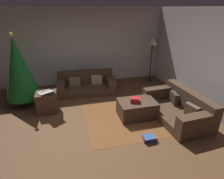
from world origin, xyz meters
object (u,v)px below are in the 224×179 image
Objects in this scene: christmas_tree at (18,69)px; book_stack at (149,138)px; gift_box at (135,100)px; side_table at (47,102)px; couch_right at (179,108)px; laptop at (47,91)px; tv_remote at (135,101)px; couch_left at (86,84)px; corner_lamp at (152,45)px; ottoman at (137,109)px.

christmas_tree is 6.74× the size of book_stack.
side_table is at bearing 159.17° from gift_box.
laptop is (-3.21, 1.04, 0.36)m from couch_right.
gift_box is 1.36× the size of tv_remote.
christmas_tree is 3.78m from book_stack.
couch_left is at bearing 117.36° from gift_box.
corner_lamp is at bearing 62.72° from tv_remote.
ottoman is (1.06, -1.88, -0.03)m from couch_left.
couch_left is 11.61× the size of tv_remote.
laptop is 3.97m from corner_lamp.
ottoman is at bearing 122.42° from couch_left.
book_stack is (-0.01, -0.96, -0.43)m from gift_box.
ottoman is 5.80× the size of tv_remote.
tv_remote is at bearing 120.89° from couch_left.
side_table is at bearing -40.72° from christmas_tree.
couch_left is 1.02× the size of couch_right.
side_table is (-1.16, -1.08, 0.03)m from couch_left.
laptop is at bearing 140.62° from book_stack.
ottoman is 0.24m from tv_remote.
side_table is (-2.14, 0.82, -0.21)m from gift_box.
tv_remote is 1.07m from book_stack.
side_table reaches higher than ottoman.
ottoman is at bearing 15.00° from gift_box.
couch_right is at bearing -14.34° from gift_box.
book_stack is 3.80m from corner_lamp.
couch_right is at bearing 31.37° from book_stack.
christmas_tree is at bearing 18.85° from couch_left.
christmas_tree is at bearing 63.55° from couch_right.
christmas_tree reaches higher than couch_right.
gift_box is (0.98, -1.90, 0.24)m from couch_left.
laptop reaches higher than couch_left.
gift_box is 0.39× the size of side_table.
couch_left is 2.73m from corner_lamp.
book_stack is at bearing 111.63° from couch_left.
corner_lamp is at bearing 58.18° from ottoman.
couch_left is 3.32× the size of side_table.
book_stack is at bearing -40.03° from christmas_tree.
book_stack is at bearing -90.70° from gift_box.
laptop reaches higher than couch_right.
ottoman is 2.35m from laptop.
couch_left is 1.59m from side_table.
couch_right is 0.90× the size of christmas_tree.
tv_remote is at bearing 74.43° from gift_box.
couch_right is at bearing -17.98° from laptop.
corner_lamp is at bearing 56.98° from gift_box.
couch_left is 2.00× the size of ottoman.
corner_lamp is at bearing -168.34° from couch_left.
laptop reaches higher than side_table.
christmas_tree is 3.86× the size of laptop.
book_stack is (-0.02, -0.99, -0.38)m from tv_remote.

